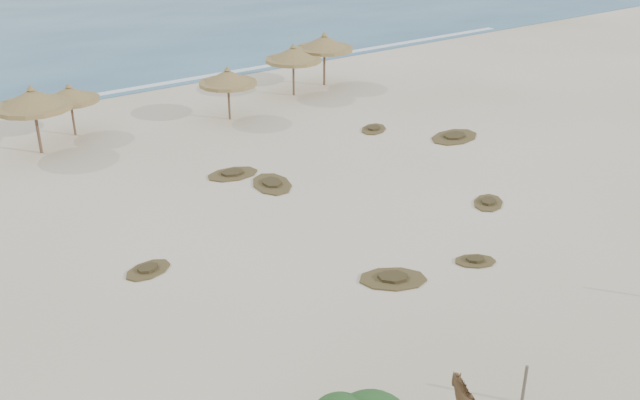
{
  "coord_description": "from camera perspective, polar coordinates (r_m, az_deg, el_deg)",
  "views": [
    {
      "loc": [
        -11.07,
        -13.73,
        11.57
      ],
      "look_at": [
        2.45,
        5.0,
        0.98
      ],
      "focal_mm": 40.0,
      "sensor_mm": 36.0,
      "label": 1
    }
  ],
  "objects": [
    {
      "name": "scrub_10",
      "position": [
        35.64,
        4.31,
        5.7
      ],
      "size": [
        2.13,
        1.97,
        0.16
      ],
      "rotation": [
        0.0,
        0.0,
        0.6
      ],
      "color": "brown",
      "rests_on": "ground"
    },
    {
      "name": "scrub_4",
      "position": [
        28.19,
        13.31,
        -0.19
      ],
      "size": [
        2.01,
        1.84,
        0.16
      ],
      "rotation": [
        0.0,
        0.0,
        0.58
      ],
      "color": "brown",
      "rests_on": "ground"
    },
    {
      "name": "ground",
      "position": [
        21.09,
        2.58,
        -8.67
      ],
      "size": [
        160.0,
        160.0,
        0.0
      ],
      "primitive_type": "plane",
      "color": "beige",
      "rests_on": "ground"
    },
    {
      "name": "scrub_5",
      "position": [
        35.05,
        10.7,
        5.0
      ],
      "size": [
        3.03,
        2.23,
        0.16
      ],
      "rotation": [
        0.0,
        0.0,
        0.16
      ],
      "color": "brown",
      "rests_on": "ground"
    },
    {
      "name": "scrub_9",
      "position": [
        22.53,
        5.84,
        -6.26
      ],
      "size": [
        2.59,
        2.35,
        0.16
      ],
      "rotation": [
        0.0,
        0.0,
        2.58
      ],
      "color": "brown",
      "rests_on": "ground"
    },
    {
      "name": "palapa_4",
      "position": [
        36.86,
        -7.4,
        9.63
      ],
      "size": [
        3.9,
        3.9,
        2.78
      ],
      "rotation": [
        0.0,
        0.0,
        -0.41
      ],
      "color": "brown",
      "rests_on": "ground"
    },
    {
      "name": "foam_line",
      "position": [
        42.83,
        -19.65,
        7.52
      ],
      "size": [
        70.0,
        0.6,
        0.01
      ],
      "primitive_type": "cube",
      "color": "silver",
      "rests_on": "ground"
    },
    {
      "name": "scrub_12",
      "position": [
        23.94,
        12.31,
        -4.76
      ],
      "size": [
        1.64,
        1.47,
        0.16
      ],
      "rotation": [
        0.0,
        0.0,
        2.61
      ],
      "color": "brown",
      "rests_on": "ground"
    },
    {
      "name": "scrub_3",
      "position": [
        29.18,
        -3.87,
        1.32
      ],
      "size": [
        2.16,
        2.72,
        0.16
      ],
      "rotation": [
        0.0,
        0.0,
        1.29
      ],
      "color": "brown",
      "rests_on": "ground"
    },
    {
      "name": "fence_post_near",
      "position": [
        18.11,
        16.04,
        -14.01
      ],
      "size": [
        0.1,
        0.1,
        1.09
      ],
      "primitive_type": "cylinder",
      "rotation": [
        0.0,
        0.0,
        0.29
      ],
      "color": "#6D6252",
      "rests_on": "ground"
    },
    {
      "name": "palapa_3",
      "position": [
        34.2,
        -22.01,
        7.41
      ],
      "size": [
        4.51,
        4.51,
        3.19
      ],
      "rotation": [
        0.0,
        0.0,
        0.43
      ],
      "color": "brown",
      "rests_on": "ground"
    },
    {
      "name": "palapa_2",
      "position": [
        36.25,
        -19.4,
        7.93
      ],
      "size": [
        2.93,
        2.93,
        2.58
      ],
      "rotation": [
        0.0,
        0.0,
        0.06
      ],
      "color": "brown",
      "rests_on": "ground"
    },
    {
      "name": "scrub_7",
      "position": [
        30.31,
        -7.01,
        2.1
      ],
      "size": [
        2.37,
        1.66,
        0.16
      ],
      "rotation": [
        0.0,
        0.0,
        3.05
      ],
      "color": "brown",
      "rests_on": "ground"
    },
    {
      "name": "scrub_2",
      "position": [
        23.54,
        -13.6,
        -5.43
      ],
      "size": [
        1.83,
        1.43,
        0.16
      ],
      "rotation": [
        0.0,
        0.0,
        0.27
      ],
      "color": "brown",
      "rests_on": "ground"
    },
    {
      "name": "palapa_5",
      "position": [
        42.91,
        0.35,
        12.39
      ],
      "size": [
        3.87,
        3.87,
        3.19
      ],
      "rotation": [
        0.0,
        0.0,
        0.15
      ],
      "color": "brown",
      "rests_on": "ground"
    },
    {
      "name": "palapa_6",
      "position": [
        40.82,
        -2.16,
        11.5
      ],
      "size": [
        4.08,
        4.08,
        2.98
      ],
      "rotation": [
        0.0,
        0.0,
        0.35
      ],
      "color": "brown",
      "rests_on": "ground"
    }
  ]
}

